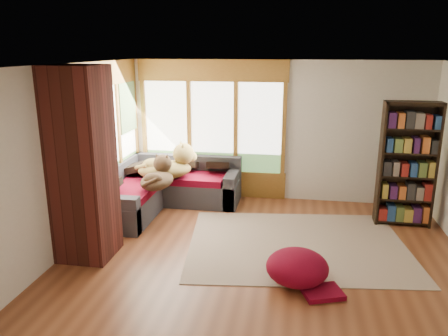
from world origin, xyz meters
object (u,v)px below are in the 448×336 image
(bookshelf, at_px, (407,165))
(dog_tan, at_px, (169,164))
(area_rug, at_px, (297,244))
(dog_brindle, at_px, (158,175))
(pouf, at_px, (297,266))
(sectional_sofa, at_px, (164,190))
(brick_chimney, at_px, (82,165))

(bookshelf, height_order, dog_tan, bookshelf)
(dog_tan, bearing_deg, area_rug, -52.36)
(dog_brindle, bearing_deg, dog_tan, 0.31)
(pouf, bearing_deg, sectional_sofa, 136.06)
(pouf, bearing_deg, bookshelf, 52.48)
(sectional_sofa, relative_size, dog_brindle, 2.61)
(dog_tan, bearing_deg, pouf, -69.46)
(dog_tan, distance_m, dog_brindle, 0.55)
(area_rug, distance_m, bookshelf, 2.23)
(dog_tan, bearing_deg, bookshelf, -26.19)
(pouf, relative_size, dog_tan, 0.69)
(sectional_sofa, height_order, area_rug, sectional_sofa)
(dog_brindle, bearing_deg, sectional_sofa, 13.13)
(brick_chimney, height_order, dog_tan, brick_chimney)
(pouf, xyz_separation_m, dog_brindle, (-2.32, 1.77, 0.54))
(brick_chimney, height_order, sectional_sofa, brick_chimney)
(sectional_sofa, xyz_separation_m, dog_tan, (0.13, -0.02, 0.51))
(brick_chimney, bearing_deg, pouf, -5.70)
(brick_chimney, bearing_deg, area_rug, 15.64)
(brick_chimney, distance_m, bookshelf, 4.93)
(bookshelf, xyz_separation_m, dog_tan, (-3.97, 0.14, -0.19))
(pouf, bearing_deg, dog_brindle, 142.74)
(area_rug, height_order, pouf, pouf)
(pouf, relative_size, dog_brindle, 0.91)
(sectional_sofa, bearing_deg, brick_chimney, -99.97)
(bookshelf, relative_size, dog_brindle, 2.38)
(bookshelf, xyz_separation_m, dog_brindle, (-3.99, -0.41, -0.25))
(brick_chimney, relative_size, sectional_sofa, 1.18)
(sectional_sofa, distance_m, pouf, 3.36)
(brick_chimney, xyz_separation_m, sectional_sofa, (0.45, 2.05, -1.00))
(bookshelf, bearing_deg, sectional_sofa, 177.81)
(brick_chimney, bearing_deg, dog_brindle, 69.70)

